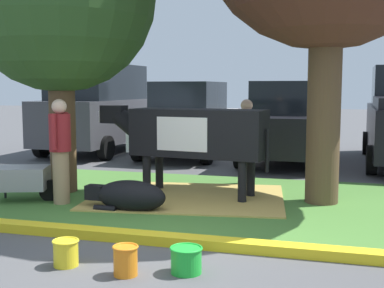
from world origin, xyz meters
The scene contains 15 objects.
ground_plane centered at (0.00, 0.00, 0.00)m, with size 80.00×80.00×0.00m, color #4C4C4F.
grass_island centered at (-0.35, 2.45, 0.01)m, with size 6.68×4.52×0.02m, color #477A33.
curb_yellow centered at (-0.35, 0.04, 0.06)m, with size 7.88×0.24×0.12m, color yellow.
hay_bedding centered at (-0.30, 2.51, 0.03)m, with size 3.20×2.40×0.04m, color tan.
cow_holstein centered at (-0.27, 2.72, 1.09)m, with size 3.13×0.98×1.55m.
calf_lying centered at (-0.90, 1.43, 0.24)m, with size 1.31×0.51×0.48m.
person_handler centered at (0.44, 3.99, 0.89)m, with size 0.49×0.34×1.65m.
person_visitor_near centered at (-2.13, 1.57, 0.91)m, with size 0.34×0.53×1.69m.
wheelbarrow centered at (-2.86, 1.55, 0.39)m, with size 1.60×0.96×0.63m.
bucket_yellow centered at (-0.62, -0.95, 0.15)m, with size 0.28×0.28×0.28m.
bucket_orange centered at (0.09, -1.03, 0.16)m, with size 0.26×0.26×0.30m.
bucket_green centered at (0.66, -0.81, 0.14)m, with size 0.34×0.34×0.27m.
suv_dark_grey centered at (-4.51, 7.84, 1.27)m, with size 2.22×4.65×2.52m.
sedan_red centered at (-1.79, 7.81, 0.98)m, with size 2.11×4.45×2.02m.
sedan_blue centered at (0.91, 7.35, 0.98)m, with size 2.11×4.45×2.02m.
Camera 1 is at (2.07, -5.59, 1.87)m, focal length 47.65 mm.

